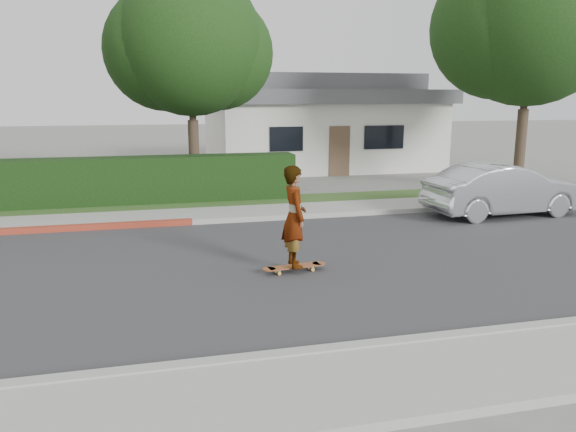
# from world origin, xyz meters

# --- Properties ---
(ground) EXTENTS (120.00, 120.00, 0.00)m
(ground) POSITION_xyz_m (0.00, 0.00, 0.00)
(ground) COLOR slate
(ground) RESTS_ON ground
(road) EXTENTS (60.00, 8.00, 0.01)m
(road) POSITION_xyz_m (0.00, 0.00, 0.01)
(road) COLOR #2D2D30
(road) RESTS_ON ground
(curb_near) EXTENTS (60.00, 0.20, 0.15)m
(curb_near) POSITION_xyz_m (0.00, -4.10, 0.07)
(curb_near) COLOR #9E9E99
(curb_near) RESTS_ON ground
(sidewalk_near) EXTENTS (60.00, 1.60, 0.12)m
(sidewalk_near) POSITION_xyz_m (0.00, -5.00, 0.06)
(sidewalk_near) COLOR gray
(sidewalk_near) RESTS_ON ground
(curb_far) EXTENTS (60.00, 0.20, 0.15)m
(curb_far) POSITION_xyz_m (0.00, 4.10, 0.07)
(curb_far) COLOR #9E9E99
(curb_far) RESTS_ON ground
(sidewalk_far) EXTENTS (60.00, 1.60, 0.12)m
(sidewalk_far) POSITION_xyz_m (0.00, 5.00, 0.06)
(sidewalk_far) COLOR gray
(sidewalk_far) RESTS_ON ground
(planting_strip) EXTENTS (60.00, 1.60, 0.10)m
(planting_strip) POSITION_xyz_m (0.00, 6.60, 0.05)
(planting_strip) COLOR #2D4C1E
(planting_strip) RESTS_ON ground
(hedge) EXTENTS (15.00, 1.00, 1.50)m
(hedge) POSITION_xyz_m (-3.00, 7.20, 0.75)
(hedge) COLOR black
(hedge) RESTS_ON ground
(tree_center) EXTENTS (5.66, 4.84, 7.44)m
(tree_center) POSITION_xyz_m (1.49, 9.19, 4.90)
(tree_center) COLOR #33261C
(tree_center) RESTS_ON ground
(tree_right) EXTENTS (6.32, 5.60, 8.56)m
(tree_right) POSITION_xyz_m (12.49, 6.69, 5.63)
(tree_right) COLOR #33261C
(tree_right) RESTS_ON ground
(house) EXTENTS (10.60, 8.60, 4.30)m
(house) POSITION_xyz_m (8.00, 16.00, 2.10)
(house) COLOR beige
(house) RESTS_ON ground
(skateboard) EXTENTS (1.29, 0.39, 0.12)m
(skateboard) POSITION_xyz_m (2.58, -0.51, 0.11)
(skateboard) COLOR gold
(skateboard) RESTS_ON ground
(skateboarder) EXTENTS (0.47, 0.71, 1.93)m
(skateboarder) POSITION_xyz_m (2.58, -0.51, 1.09)
(skateboarder) COLOR white
(skateboarder) RESTS_ON skateboard
(car_silver) EXTENTS (4.55, 1.78, 1.47)m
(car_silver) POSITION_xyz_m (9.61, 3.15, 0.74)
(car_silver) COLOR #B8BAC0
(car_silver) RESTS_ON ground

